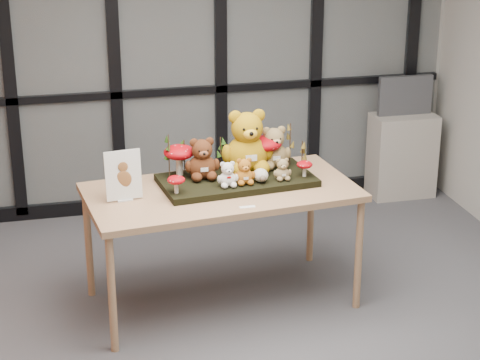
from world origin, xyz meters
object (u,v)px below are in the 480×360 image
object	(u,v)px
bear_white_bow	(228,173)
mushroom_front_left	(176,184)
bear_tan_back	(274,145)
mushroom_back_left	(179,159)
bear_brown_medium	(202,156)
display_table	(221,198)
bear_beige_small	(282,168)
cabinet	(402,155)
bear_small_yellow	(244,170)
plush_cream_hedgehog	(261,175)
monitor	(405,95)
sign_holder	(123,177)
mushroom_back_right	(266,150)
mushroom_front_right	(304,168)
bear_pooh_yellow	(247,137)
diorama_tray	(237,180)

from	to	relation	value
bear_white_bow	mushroom_front_left	distance (m)	0.35
bear_tan_back	mushroom_back_left	distance (m)	0.67
bear_brown_medium	mushroom_back_left	xyz separation A→B (m)	(-0.14, 0.09, -0.04)
display_table	mushroom_back_left	distance (m)	0.40
bear_brown_medium	bear_tan_back	distance (m)	0.54
bear_beige_small	bear_tan_back	bearing A→B (deg)	81.10
mushroom_back_left	cabinet	bearing A→B (deg)	31.59
display_table	bear_small_yellow	size ratio (longest dim) A/B	9.57
plush_cream_hedgehog	cabinet	distance (m)	2.48
display_table	bear_brown_medium	size ratio (longest dim) A/B	6.03
plush_cream_hedgehog	mushroom_back_left	xyz separation A→B (m)	(-0.50, 0.26, 0.07)
bear_tan_back	plush_cream_hedgehog	distance (m)	0.34
bear_white_bow	bear_beige_small	xyz separation A→B (m)	(0.38, 0.04, -0.01)
bear_tan_back	monitor	distance (m)	2.13
bear_white_bow	cabinet	bearing A→B (deg)	33.94
display_table	bear_brown_medium	world-z (taller)	bear_brown_medium
sign_holder	mushroom_back_right	bearing A→B (deg)	7.53
plush_cream_hedgehog	mushroom_front_right	world-z (taller)	mushroom_front_right
bear_beige_small	monitor	bearing A→B (deg)	39.72
bear_white_bow	mushroom_front_left	xyz separation A→B (m)	(-0.35, -0.05, -0.03)
bear_beige_small	mushroom_front_right	xyz separation A→B (m)	(0.16, 0.02, -0.02)
bear_small_yellow	mushroom_back_left	bearing A→B (deg)	140.02
display_table	bear_pooh_yellow	xyz separation A→B (m)	(0.23, 0.20, 0.35)
bear_white_bow	mushroom_back_left	xyz separation A→B (m)	(-0.27, 0.28, 0.02)
display_table	bear_small_yellow	distance (m)	0.26
bear_white_bow	mushroom_front_right	xyz separation A→B (m)	(0.55, 0.06, -0.03)
bear_small_yellow	bear_tan_back	bearing A→B (deg)	39.17
display_table	monitor	xyz separation A→B (m)	(2.03, 1.63, 0.16)
plush_cream_hedgehog	mushroom_front_left	distance (m)	0.59
cabinet	monitor	distance (m)	0.56
bear_pooh_yellow	bear_brown_medium	size ratio (longest dim) A/B	1.54
diorama_tray	bear_tan_back	world-z (taller)	bear_tan_back
bear_tan_back	mushroom_front_left	world-z (taller)	bear_tan_back
mushroom_front_left	monitor	world-z (taller)	monitor
bear_tan_back	mushroom_back_left	size ratio (longest dim) A/B	1.37
bear_brown_medium	mushroom_back_left	distance (m)	0.17
mushroom_back_right	sign_holder	xyz separation A→B (m)	(-1.02, -0.28, -0.01)
bear_beige_small	sign_holder	xyz separation A→B (m)	(-1.07, -0.02, 0.03)
diorama_tray	mushroom_front_left	bearing A→B (deg)	-162.56
mushroom_front_left	mushroom_front_right	distance (m)	0.90
bear_small_yellow	bear_beige_small	size ratio (longest dim) A/B	1.18
bear_white_bow	monitor	world-z (taller)	monitor
bear_tan_back	bear_beige_small	size ratio (longest dim) A/B	1.94
sign_holder	monitor	xyz separation A→B (m)	(2.68, 1.68, -0.06)
bear_brown_medium	mushroom_back_right	xyz separation A→B (m)	(0.47, 0.10, -0.03)
display_table	bear_beige_small	size ratio (longest dim) A/B	11.34
bear_tan_back	bear_small_yellow	distance (m)	0.40
bear_small_yellow	bear_pooh_yellow	bearing A→B (deg)	66.13
bear_pooh_yellow	bear_beige_small	xyz separation A→B (m)	(0.19, -0.23, -0.16)
mushroom_back_left	sign_holder	xyz separation A→B (m)	(-0.41, -0.27, -0.00)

